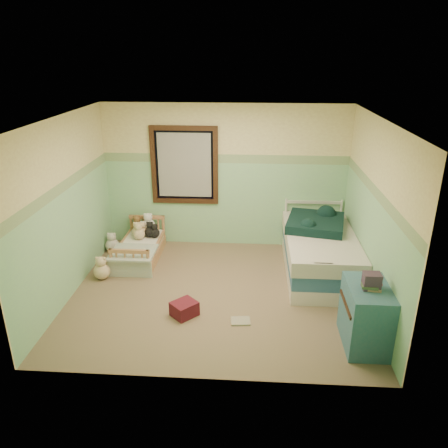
# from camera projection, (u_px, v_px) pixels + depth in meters

# --- Properties ---
(floor) EXTENTS (4.20, 3.60, 0.02)m
(floor) POSITION_uv_depth(u_px,v_px,m) (217.00, 293.00, 6.39)
(floor) COLOR brown
(floor) RESTS_ON ground
(ceiling) EXTENTS (4.20, 3.60, 0.02)m
(ceiling) POSITION_uv_depth(u_px,v_px,m) (216.00, 118.00, 5.46)
(ceiling) COLOR white
(ceiling) RESTS_ON wall_back
(wall_back) EXTENTS (4.20, 0.04, 2.50)m
(wall_back) POSITION_uv_depth(u_px,v_px,m) (225.00, 177.00, 7.59)
(wall_back) COLOR #D2C38A
(wall_back) RESTS_ON floor
(wall_front) EXTENTS (4.20, 0.04, 2.50)m
(wall_front) POSITION_uv_depth(u_px,v_px,m) (201.00, 276.00, 4.26)
(wall_front) COLOR #D2C38A
(wall_front) RESTS_ON floor
(wall_left) EXTENTS (0.04, 3.60, 2.50)m
(wall_left) POSITION_uv_depth(u_px,v_px,m) (65.00, 209.00, 6.06)
(wall_left) COLOR #D2C38A
(wall_left) RESTS_ON floor
(wall_right) EXTENTS (0.04, 3.60, 2.50)m
(wall_right) POSITION_uv_depth(u_px,v_px,m) (374.00, 216.00, 5.79)
(wall_right) COLOR #D2C38A
(wall_right) RESTS_ON floor
(wainscot_mint) EXTENTS (4.20, 0.01, 1.50)m
(wainscot_mint) POSITION_uv_depth(u_px,v_px,m) (225.00, 204.00, 7.76)
(wainscot_mint) COLOR #8BC49B
(wainscot_mint) RESTS_ON floor
(border_strip) EXTENTS (4.20, 0.01, 0.15)m
(border_strip) POSITION_uv_depth(u_px,v_px,m) (225.00, 159.00, 7.46)
(border_strip) COLOR #437A52
(border_strip) RESTS_ON wall_back
(window_frame) EXTENTS (1.16, 0.06, 1.36)m
(window_frame) POSITION_uv_depth(u_px,v_px,m) (184.00, 166.00, 7.53)
(window_frame) COLOR black
(window_frame) RESTS_ON wall_back
(window_blinds) EXTENTS (0.92, 0.01, 1.12)m
(window_blinds) POSITION_uv_depth(u_px,v_px,m) (184.00, 165.00, 7.54)
(window_blinds) COLOR #B5B5B2
(window_blinds) RESTS_ON window_frame
(toddler_bed_frame) EXTENTS (0.64, 1.29, 0.17)m
(toddler_bed_frame) POSITION_uv_depth(u_px,v_px,m) (140.00, 254.00, 7.42)
(toddler_bed_frame) COLOR #9C6643
(toddler_bed_frame) RESTS_ON floor
(toddler_mattress) EXTENTS (0.59, 1.23, 0.12)m
(toddler_mattress) POSITION_uv_depth(u_px,v_px,m) (139.00, 246.00, 7.36)
(toddler_mattress) COLOR silver
(toddler_mattress) RESTS_ON toddler_bed_frame
(patchwork_quilt) EXTENTS (0.70, 0.64, 0.03)m
(patchwork_quilt) POSITION_uv_depth(u_px,v_px,m) (133.00, 252.00, 6.96)
(patchwork_quilt) COLOR #70A5CE
(patchwork_quilt) RESTS_ON toddler_mattress
(plush_bed_brown) EXTENTS (0.21, 0.21, 0.21)m
(plush_bed_brown) POSITION_uv_depth(u_px,v_px,m) (137.00, 226.00, 7.78)
(plush_bed_brown) COLOR brown
(plush_bed_brown) RESTS_ON toddler_mattress
(plush_bed_white) EXTENTS (0.24, 0.24, 0.24)m
(plush_bed_white) POSITION_uv_depth(u_px,v_px,m) (148.00, 226.00, 7.76)
(plush_bed_white) COLOR white
(plush_bed_white) RESTS_ON toddler_mattress
(plush_bed_tan) EXTENTS (0.18, 0.18, 0.18)m
(plush_bed_tan) POSITION_uv_depth(u_px,v_px,m) (137.00, 231.00, 7.57)
(plush_bed_tan) COLOR beige
(plush_bed_tan) RESTS_ON toddler_mattress
(plush_bed_dark) EXTENTS (0.19, 0.19, 0.19)m
(plush_bed_dark) POSITION_uv_depth(u_px,v_px,m) (150.00, 232.00, 7.56)
(plush_bed_dark) COLOR black
(plush_bed_dark) RESTS_ON toddler_mattress
(plush_floor_cream) EXTENTS (0.24, 0.24, 0.24)m
(plush_floor_cream) POSITION_uv_depth(u_px,v_px,m) (112.00, 245.00, 7.67)
(plush_floor_cream) COLOR silver
(plush_floor_cream) RESTS_ON floor
(plush_floor_tan) EXTENTS (0.25, 0.25, 0.25)m
(plush_floor_tan) POSITION_uv_depth(u_px,v_px,m) (102.00, 271.00, 6.74)
(plush_floor_tan) COLOR beige
(plush_floor_tan) RESTS_ON floor
(twin_bed_frame) EXTENTS (1.01, 2.02, 0.22)m
(twin_bed_frame) POSITION_uv_depth(u_px,v_px,m) (318.00, 266.00, 6.94)
(twin_bed_frame) COLOR white
(twin_bed_frame) RESTS_ON floor
(twin_boxspring) EXTENTS (1.01, 2.02, 0.22)m
(twin_boxspring) POSITION_uv_depth(u_px,v_px,m) (319.00, 254.00, 6.85)
(twin_boxspring) COLOR #2D577B
(twin_boxspring) RESTS_ON twin_bed_frame
(twin_mattress) EXTENTS (1.05, 2.06, 0.22)m
(twin_mattress) POSITION_uv_depth(u_px,v_px,m) (320.00, 241.00, 6.77)
(twin_mattress) COLOR silver
(twin_mattress) RESTS_ON twin_boxspring
(teal_blanket) EXTENTS (1.03, 1.07, 0.14)m
(teal_blanket) POSITION_uv_depth(u_px,v_px,m) (316.00, 223.00, 6.99)
(teal_blanket) COLOR black
(teal_blanket) RESTS_ON twin_mattress
(dresser) EXTENTS (0.48, 0.77, 0.77)m
(dresser) POSITION_uv_depth(u_px,v_px,m) (366.00, 316.00, 5.15)
(dresser) COLOR #2B657D
(dresser) RESTS_ON floor
(book_stack) EXTENTS (0.20, 0.15, 0.19)m
(book_stack) POSITION_uv_depth(u_px,v_px,m) (372.00, 281.00, 4.94)
(book_stack) COLOR brown
(book_stack) RESTS_ON dresser
(red_pillow) EXTENTS (0.41, 0.41, 0.19)m
(red_pillow) POSITION_uv_depth(u_px,v_px,m) (184.00, 309.00, 5.82)
(red_pillow) COLOR maroon
(red_pillow) RESTS_ON floor
(floor_book) EXTENTS (0.27, 0.21, 0.02)m
(floor_book) POSITION_uv_depth(u_px,v_px,m) (241.00, 321.00, 5.70)
(floor_book) COLOR #D58B39
(floor_book) RESTS_ON floor
(extra_plush_0) EXTENTS (0.20, 0.20, 0.20)m
(extra_plush_0) POSITION_uv_depth(u_px,v_px,m) (139.00, 234.00, 7.45)
(extra_plush_0) COLOR beige
(extra_plush_0) RESTS_ON toddler_mattress
(extra_plush_1) EXTENTS (0.17, 0.17, 0.17)m
(extra_plush_1) POSITION_uv_depth(u_px,v_px,m) (155.00, 233.00, 7.53)
(extra_plush_1) COLOR black
(extra_plush_1) RESTS_ON toddler_mattress
(extra_plush_2) EXTENTS (0.15, 0.15, 0.15)m
(extra_plush_2) POSITION_uv_depth(u_px,v_px,m) (143.00, 229.00, 7.71)
(extra_plush_2) COLOR silver
(extra_plush_2) RESTS_ON toddler_mattress
(extra_plush_3) EXTENTS (0.17, 0.17, 0.17)m
(extra_plush_3) POSITION_uv_depth(u_px,v_px,m) (143.00, 231.00, 7.61)
(extra_plush_3) COLOR beige
(extra_plush_3) RESTS_ON toddler_mattress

